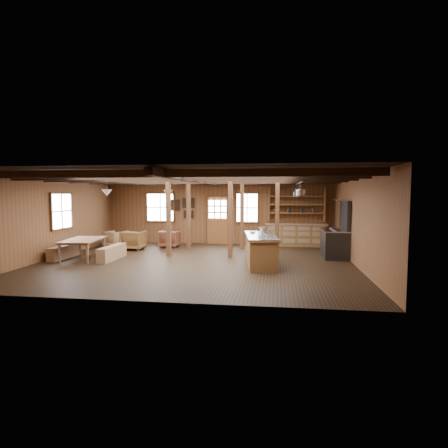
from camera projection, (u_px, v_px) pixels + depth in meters
The scene contains 22 objects.
room at pixel (196, 219), 12.03m from camera, with size 10.04×9.04×2.84m.
ceiling_joists at pixel (197, 179), 12.10m from camera, with size 9.80×8.82×0.18m.
timber_posts at pixel (221, 215), 14.01m from camera, with size 3.95×2.35×2.80m.
back_door at pixel (218, 224), 16.46m from camera, with size 1.02×0.08×2.15m.
window_back_left at pixel (160, 207), 16.78m from camera, with size 1.32×0.06×1.32m.
window_back_right at pixel (247, 208), 16.23m from camera, with size 1.02×0.06×1.32m.
window_left at pixel (61, 211), 13.20m from camera, with size 0.14×1.24×1.32m.
notice_boards at pixel (184, 207), 16.62m from camera, with size 1.08×0.03×0.90m.
back_counter at pixel (296, 232), 15.77m from camera, with size 2.55×0.60×2.45m.
pendant_lamps at pixel (140, 193), 13.26m from camera, with size 1.86×2.36×0.66m.
pot_rack at pixel (299, 192), 11.86m from camera, with size 0.38×3.00×0.44m.
kitchen_island at pixel (260, 250), 11.64m from camera, with size 1.20×2.59×1.20m.
step_stool at pixel (266, 253), 12.86m from camera, with size 0.40×0.28×0.35m, color #905F41.
commercial_range at pixel (336, 239), 13.02m from camera, with size 0.85×1.65×2.04m.
dining_table at pixel (84, 249), 12.74m from camera, with size 1.92×1.07×0.68m, color brown.
bench_wall at pixel (64, 252), 12.85m from camera, with size 0.30×1.62×0.44m, color #905F41.
bench_aisle at pixel (112, 253), 12.61m from camera, with size 0.31×1.68×0.46m, color #905F41.
armchair_a at pixel (133, 240), 14.79m from camera, with size 0.81×0.83×0.76m, color brown.
armchair_b at pixel (170, 239), 15.45m from camera, with size 0.74×0.77×0.70m, color brown.
armchair_c at pixel (115, 239), 15.64m from camera, with size 0.71×0.73×0.66m, color #9B6F46.
counter_pot at pixel (263, 229), 12.58m from camera, with size 0.27×0.27×0.16m, color silver.
bowl at pixel (253, 232), 12.17m from camera, with size 0.25×0.25×0.06m, color silver.
Camera 1 is at (2.59, -11.75, 2.23)m, focal length 30.00 mm.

